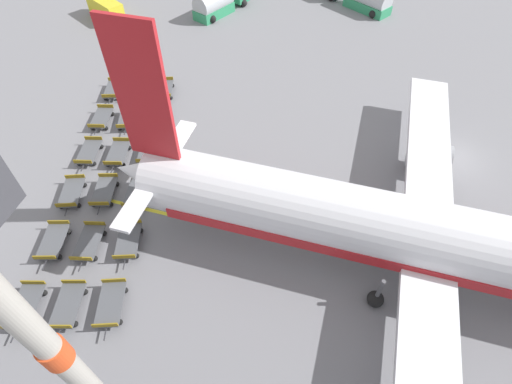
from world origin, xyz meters
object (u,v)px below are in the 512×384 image
Objects in this scene: baggage_dolly_row_mid_b_col_a at (165,89)px; baggage_dolly_row_mid_b_col_e at (128,241)px; baggage_dolly_row_near_col_f at (26,306)px; baggage_dolly_row_near_col_e at (53,242)px; baggage_dolly_row_near_col_a at (113,90)px; baggage_dolly_row_mid_a_col_d at (105,191)px; baggage_dolly_row_mid_b_col_c at (149,151)px; baggage_dolly_row_mid_a_col_c at (118,153)px; baggage_dolly_row_mid_a_col_f at (68,305)px; airplane at (450,243)px; baggage_dolly_row_mid_b_col_b at (158,118)px; baggage_dolly_row_mid_a_col_b at (128,118)px; baggage_dolly_row_mid_b_col_d at (137,193)px; baggage_dolly_row_near_col_b at (102,118)px; baggage_dolly_row_mid_b_col_f at (111,304)px; service_van at (106,8)px; baggage_dolly_row_near_col_c at (89,152)px; baggage_dolly_row_mid_a_col_e at (89,243)px; baggage_dolly_row_mid_a_col_a at (137,90)px; baggage_dolly_row_near_col_d at (72,193)px; fuel_tanker_primary at (219,2)px.

baggage_dolly_row_mid_b_col_a is 1.00× the size of baggage_dolly_row_mid_b_col_e.
baggage_dolly_row_near_col_f is 6.83m from baggage_dolly_row_mid_b_col_e.
baggage_dolly_row_mid_b_col_a is at bearing 177.81° from baggage_dolly_row_near_col_e.
baggage_dolly_row_mid_a_col_d is at bearing 23.50° from baggage_dolly_row_near_col_a.
baggage_dolly_row_mid_b_col_c is (7.34, 6.71, 0.00)m from baggage_dolly_row_near_col_a.
baggage_dolly_row_mid_a_col_c and baggage_dolly_row_mid_a_col_f have the same top height.
baggage_dolly_row_mid_b_col_e is at bearing -83.69° from airplane.
baggage_dolly_row_mid_a_col_d and baggage_dolly_row_mid_b_col_e have the same top height.
baggage_dolly_row_mid_a_col_c is 5.21m from baggage_dolly_row_mid_b_col_b.
baggage_dolly_row_near_col_a is (-13.69, -28.40, -3.06)m from airplane.
baggage_dolly_row_mid_a_col_b is 1.00× the size of baggage_dolly_row_mid_b_col_d.
baggage_dolly_row_near_col_b and baggage_dolly_row_mid_b_col_e have the same top height.
baggage_dolly_row_mid_a_col_c is at bearing 28.48° from baggage_dolly_row_near_col_a.
baggage_dolly_row_mid_b_col_f is (-0.63, 2.41, 0.00)m from baggage_dolly_row_mid_a_col_f.
baggage_dolly_row_mid_a_col_b is 1.00× the size of baggage_dolly_row_mid_b_col_f.
service_van reaches higher than baggage_dolly_row_mid_b_col_b.
service_van is 33.76m from baggage_dolly_row_near_col_e.
baggage_dolly_row_near_col_c and baggage_dolly_row_mid_a_col_e have the same top height.
baggage_dolly_row_mid_b_col_f is at bearing 11.83° from baggage_dolly_row_mid_b_col_e.
baggage_dolly_row_mid_b_col_b and baggage_dolly_row_mid_b_col_f have the same top height.
baggage_dolly_row_near_col_e is at bearing -139.17° from baggage_dolly_row_mid_a_col_f.
baggage_dolly_row_mid_a_col_a is at bearing -166.01° from baggage_dolly_row_mid_a_col_c.
baggage_dolly_row_mid_b_col_b is at bearing 103.08° from baggage_dolly_row_near_col_b.
fuel_tanker_primary is at bearing 176.48° from baggage_dolly_row_near_col_d.
baggage_dolly_row_mid_a_col_c is 13.27m from baggage_dolly_row_mid_b_col_f.
baggage_dolly_row_mid_b_col_b is at bearing 44.90° from baggage_dolly_row_mid_a_col_a.
baggage_dolly_row_mid_a_col_f is at bearing 2.95° from baggage_dolly_row_mid_b_col_c.
baggage_dolly_row_near_col_b is 1.00× the size of baggage_dolly_row_mid_a_col_e.
baggage_dolly_row_near_col_e is at bearing 13.44° from baggage_dolly_row_near_col_a.
baggage_dolly_row_mid_b_col_a is (-14.87, -23.64, -3.06)m from airplane.
baggage_dolly_row_near_col_c is at bearing -1.25° from baggage_dolly_row_mid_a_col_a.
baggage_dolly_row_mid_a_col_d is at bearing -93.81° from airplane.
baggage_dolly_row_near_col_d is 8.90m from baggage_dolly_row_near_col_f.
baggage_dolly_row_mid_a_col_f and baggage_dolly_row_mid_b_col_a have the same top height.
baggage_dolly_row_mid_b_col_d is (-1.95, -20.73, -3.06)m from airplane.
baggage_dolly_row_mid_a_col_e is at bearing -137.44° from baggage_dolly_row_mid_b_col_f.
airplane is 22.80m from baggage_dolly_row_mid_b_col_c.
baggage_dolly_row_mid_b_col_e is at bearing -168.17° from baggage_dolly_row_mid_b_col_f.
baggage_dolly_row_mid_a_col_e is at bearing 42.44° from baggage_dolly_row_near_col_d.
service_van is 1.54× the size of baggage_dolly_row_mid_b_col_b.
baggage_dolly_row_mid_b_col_b is at bearing 164.09° from baggage_dolly_row_mid_a_col_c.
baggage_dolly_row_near_col_b is 1.00× the size of baggage_dolly_row_mid_b_col_e.
fuel_tanker_primary is 2.27× the size of baggage_dolly_row_mid_b_col_b.
baggage_dolly_row_mid_b_col_b is at bearing 176.49° from baggage_dolly_row_mid_a_col_d.
baggage_dolly_row_mid_a_col_a is (-0.46, 2.27, 0.00)m from baggage_dolly_row_near_col_a.
baggage_dolly_row_near_col_d is at bearing 13.18° from baggage_dolly_row_near_col_a.
baggage_dolly_row_mid_a_col_d is (12.15, 5.28, 0.00)m from baggage_dolly_row_near_col_a.
baggage_dolly_row_mid_a_col_a is at bearing -159.98° from baggage_dolly_row_mid_b_col_f.
baggage_dolly_row_mid_b_col_b is at bearing 37.96° from service_van.
baggage_dolly_row_mid_b_col_d is at bearing -165.79° from baggage_dolly_row_mid_b_col_f.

